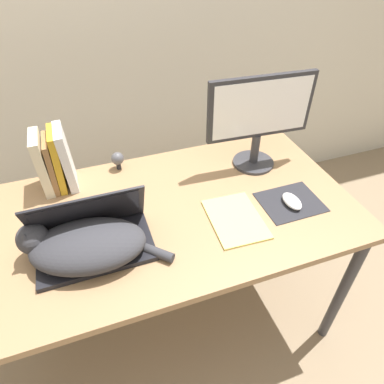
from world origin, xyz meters
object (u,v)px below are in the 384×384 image
at_px(laptop, 93,238).
at_px(webcam, 118,159).
at_px(computer_mouse, 292,201).
at_px(cat, 84,245).
at_px(external_monitor, 260,117).
at_px(book_row, 54,161).
at_px(notepad, 235,219).

relative_size(laptop, webcam, 4.70).
bearing_deg(computer_mouse, cat, 180.00).
xyz_separation_m(external_monitor, computer_mouse, (0.01, -0.29, -0.21)).
xyz_separation_m(computer_mouse, webcam, (-0.58, 0.45, 0.03)).
relative_size(book_row, notepad, 0.96).
bearing_deg(notepad, laptop, 175.14).
xyz_separation_m(cat, book_row, (-0.06, 0.42, 0.06)).
height_order(computer_mouse, notepad, computer_mouse).
bearing_deg(webcam, computer_mouse, -38.06).
relative_size(cat, book_row, 1.84).
bearing_deg(computer_mouse, book_row, 153.16).
bearing_deg(cat, external_monitor, 21.17).
height_order(cat, computer_mouse, cat).
bearing_deg(notepad, external_monitor, 52.74).
height_order(laptop, webcam, laptop).
distance_m(laptop, book_row, 0.40).
xyz_separation_m(book_row, notepad, (0.59, -0.42, -0.12)).
bearing_deg(book_row, webcam, 8.85).
distance_m(book_row, webcam, 0.26).
bearing_deg(webcam, notepad, -53.16).
height_order(cat, webcam, cat).
xyz_separation_m(book_row, webcam, (0.24, 0.04, -0.07)).
xyz_separation_m(cat, webcam, (0.19, 0.45, -0.01)).
bearing_deg(book_row, laptop, -76.84).
height_order(external_monitor, notepad, external_monitor).
relative_size(cat, notepad, 1.77).
distance_m(external_monitor, notepad, 0.43).
bearing_deg(external_monitor, notepad, -127.26).
height_order(external_monitor, book_row, external_monitor).
bearing_deg(cat, webcam, 67.73).
xyz_separation_m(laptop, notepad, (0.50, -0.04, -0.04)).
distance_m(external_monitor, computer_mouse, 0.36).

